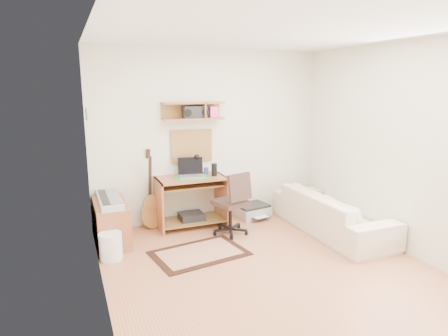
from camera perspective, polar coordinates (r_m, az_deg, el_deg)
name	(u,v)px	position (r m, az deg, el deg)	size (l,w,h in m)	color
floor	(271,271)	(4.65, 6.80, -14.62)	(3.60, 4.00, 0.01)	#BF774F
ceiling	(277,30)	(4.19, 7.74, 19.19)	(3.60, 4.00, 0.01)	white
back_wall	(210,136)	(6.04, -2.09, 4.65)	(3.60, 0.01, 2.60)	silver
left_wall	(98,172)	(3.71, -17.87, -0.60)	(0.01, 4.00, 2.60)	silver
right_wall	(402,148)	(5.34, 24.42, 2.61)	(0.01, 4.00, 2.60)	silver
wall_shelf	(193,111)	(5.78, -4.50, 8.28)	(0.90, 0.25, 0.26)	#A75C3A
cork_board	(192,146)	(5.94, -4.72, 3.22)	(0.64, 0.03, 0.49)	tan
wall_photo	(87,114)	(5.14, -19.32, 7.41)	(0.02, 0.20, 0.15)	#4C8CBF
desk	(191,202)	(5.85, -4.80, -4.91)	(1.00, 0.55, 0.75)	#A75C3A
laptop	(192,168)	(5.70, -4.74, 0.00)	(0.37, 0.37, 0.28)	silver
speaker	(214,170)	(5.79, -1.44, -0.24)	(0.08, 0.08, 0.19)	black
desk_lamp	(199,164)	(5.90, -3.67, 0.58)	(0.10, 0.10, 0.31)	black
pencil_cup	(206,171)	(5.92, -2.61, -0.43)	(0.07, 0.07, 0.10)	#3743A7
boombox	(195,112)	(5.78, -4.25, 8.08)	(0.35, 0.16, 0.18)	black
rug	(199,253)	(5.04, -3.59, -12.23)	(1.13, 0.76, 0.02)	#D5B88E
task_chair	(230,203)	(5.51, 0.93, -5.04)	(0.47, 0.47, 0.91)	#32221D
cabinet	(111,222)	(5.50, -16.12, -7.57)	(0.40, 0.90, 0.55)	#A75C3A
music_keyboard	(109,200)	(5.40, -16.31, -4.44)	(0.27, 0.88, 0.08)	#B2B5BA
guitar	(151,189)	(5.78, -10.56, -3.08)	(0.31, 0.20, 1.17)	#AE7335
waste_basket	(111,246)	(5.01, -16.15, -10.86)	(0.28, 0.28, 0.33)	white
printer	(252,211)	(6.33, 4.09, -6.32)	(0.51, 0.39, 0.19)	#A5A8AA
sofa	(332,206)	(5.80, 15.39, -5.32)	(1.99, 0.58, 0.78)	beige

